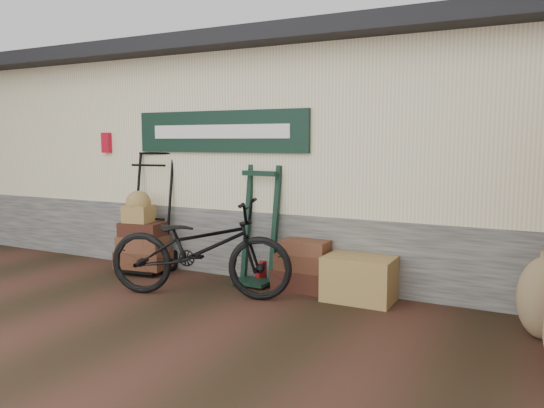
# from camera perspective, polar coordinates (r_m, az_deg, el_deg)

# --- Properties ---
(ground) EXTENTS (80.00, 80.00, 0.00)m
(ground) POSITION_cam_1_polar(r_m,az_deg,el_deg) (6.42, -7.94, -9.81)
(ground) COLOR black
(ground) RESTS_ON ground
(station_building) EXTENTS (14.40, 4.10, 3.20)m
(station_building) POSITION_cam_1_polar(r_m,az_deg,el_deg) (8.54, 2.48, 5.37)
(station_building) COLOR #4C4C47
(station_building) RESTS_ON ground
(porter_trolley) EXTENTS (0.93, 0.75, 1.70)m
(porter_trolley) POSITION_cam_1_polar(r_m,az_deg,el_deg) (7.66, -13.02, -0.70)
(porter_trolley) COLOR black
(porter_trolley) RESTS_ON ground
(green_barrow) EXTENTS (0.58, 0.50, 1.51)m
(green_barrow) POSITION_cam_1_polar(r_m,az_deg,el_deg) (6.77, -1.41, -2.30)
(green_barrow) COLOR black
(green_barrow) RESTS_ON ground
(suitcase_stack) EXTENTS (0.72, 0.46, 0.63)m
(suitcase_stack) POSITION_cam_1_polar(r_m,az_deg,el_deg) (6.58, 3.47, -6.48)
(suitcase_stack) COLOR #371911
(suitcase_stack) RESTS_ON ground
(wicker_hamper) EXTENTS (0.79, 0.52, 0.51)m
(wicker_hamper) POSITION_cam_1_polar(r_m,az_deg,el_deg) (6.21, 9.35, -7.94)
(wicker_hamper) COLOR olive
(wicker_hamper) RESTS_ON ground
(bicycle) EXTENTS (1.36, 2.33, 1.28)m
(bicycle) POSITION_cam_1_polar(r_m,az_deg,el_deg) (6.27, -7.80, -4.16)
(bicycle) COLOR black
(bicycle) RESTS_ON ground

